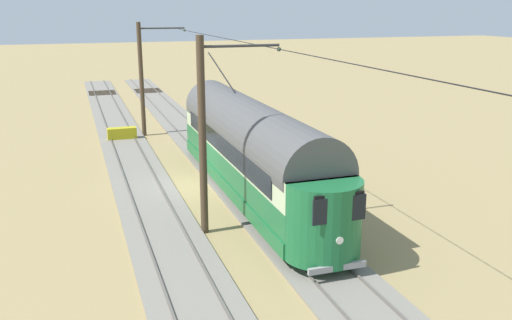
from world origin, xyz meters
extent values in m
plane|color=#937F51|center=(0.00, 0.00, 0.00)|extent=(220.00, 220.00, 0.00)
cube|color=slate|center=(-2.21, 0.00, 0.05)|extent=(2.80, 80.00, 0.10)
cube|color=#59544C|center=(-1.49, 0.00, 0.14)|extent=(0.07, 80.00, 0.08)
cube|color=#59544C|center=(-2.93, 0.00, 0.14)|extent=(0.07, 80.00, 0.08)
cube|color=#2D2316|center=(-2.21, -32.00, 0.11)|extent=(2.50, 0.24, 0.08)
cube|color=#2D2316|center=(-2.21, -31.35, 0.11)|extent=(2.50, 0.24, 0.08)
cube|color=#2D2316|center=(-2.21, -30.70, 0.11)|extent=(2.50, 0.24, 0.08)
cube|color=#2D2316|center=(-2.21, -30.05, 0.11)|extent=(2.50, 0.24, 0.08)
cube|color=#2D2316|center=(-2.21, -29.40, 0.11)|extent=(2.50, 0.24, 0.08)
cube|color=slate|center=(2.21, 0.00, 0.05)|extent=(2.80, 80.00, 0.10)
cube|color=#59544C|center=(2.93, 0.00, 0.14)|extent=(0.07, 80.00, 0.08)
cube|color=#59544C|center=(1.49, 0.00, 0.14)|extent=(0.07, 80.00, 0.08)
cube|color=#2D2316|center=(2.21, -32.00, 0.11)|extent=(2.50, 0.24, 0.08)
cube|color=#2D2316|center=(2.21, -31.35, 0.11)|extent=(2.50, 0.24, 0.08)
cube|color=#2D2316|center=(2.21, -30.70, 0.11)|extent=(2.50, 0.24, 0.08)
cube|color=#2D2316|center=(2.21, -30.05, 0.11)|extent=(2.50, 0.24, 0.08)
cube|color=#2D2316|center=(2.21, -29.40, 0.11)|extent=(2.50, 0.24, 0.08)
cube|color=#196033|center=(-2.21, 2.08, 0.71)|extent=(2.65, 14.81, 0.55)
cube|color=#196033|center=(-2.21, 2.08, 1.46)|extent=(2.55, 14.81, 0.95)
cube|color=#B7C699|center=(-2.21, 2.08, 2.46)|extent=(2.55, 14.81, 1.05)
cylinder|color=#4C4C4C|center=(-2.21, 2.08, 2.98)|extent=(2.65, 14.51, 2.65)
cylinder|color=#196033|center=(-2.21, 9.43, 1.70)|extent=(2.55, 2.55, 2.55)
cylinder|color=#196033|center=(-2.21, -5.28, 1.70)|extent=(2.55, 2.55, 2.55)
cube|color=black|center=(-2.21, 10.57, 2.72)|extent=(1.63, 0.08, 0.36)
cube|color=black|center=(-2.21, 10.60, 2.41)|extent=(1.73, 0.06, 0.80)
cube|color=black|center=(-0.91, 2.08, 2.46)|extent=(0.04, 12.44, 0.80)
cube|color=black|center=(-3.50, 2.08, 2.46)|extent=(0.04, 12.44, 0.80)
cylinder|color=silver|center=(-2.21, 10.69, 1.46)|extent=(0.24, 0.06, 0.24)
cube|color=gray|center=(-2.21, 10.63, 0.53)|extent=(1.94, 0.12, 0.20)
cylinder|color=black|center=(-2.21, -2.67, 5.04)|extent=(0.07, 5.06, 1.54)
cylinder|color=black|center=(-1.49, 6.82, 0.56)|extent=(0.10, 0.76, 0.76)
cylinder|color=black|center=(-2.93, 6.82, 0.56)|extent=(0.10, 0.76, 0.76)
cylinder|color=black|center=(-1.49, -2.66, 0.56)|extent=(0.10, 0.76, 0.76)
cylinder|color=black|center=(-2.93, -2.66, 0.56)|extent=(0.10, 0.76, 0.76)
cylinder|color=#423323|center=(0.70, -11.51, 3.63)|extent=(0.28, 0.28, 7.26)
cylinder|color=#2D2D2D|center=(-0.75, -11.51, 6.86)|extent=(2.91, 0.10, 0.10)
sphere|color=#334733|center=(-2.21, -11.51, 6.71)|extent=(0.16, 0.16, 0.16)
cylinder|color=#423323|center=(0.70, 5.46, 3.63)|extent=(0.28, 0.28, 7.26)
cylinder|color=#2D2D2D|center=(-0.75, 5.46, 6.86)|extent=(2.91, 0.10, 0.10)
sphere|color=#334733|center=(-2.21, 5.46, 6.71)|extent=(0.16, 0.16, 0.16)
cylinder|color=black|center=(-2.21, 5.46, 6.71)|extent=(0.03, 37.94, 0.03)
cylinder|color=black|center=(-0.75, -11.51, 6.86)|extent=(2.91, 0.02, 0.02)
cylinder|color=black|center=(-3.66, -6.11, 0.55)|extent=(0.08, 0.08, 1.10)
cylinder|color=red|center=(-3.66, -6.11, 1.22)|extent=(0.30, 0.30, 0.03)
cylinder|color=#262626|center=(-3.48, -6.11, 0.35)|extent=(0.33, 0.04, 0.54)
cube|color=#B2A519|center=(2.21, -10.64, 0.40)|extent=(1.80, 0.60, 0.80)
camera|label=1|loc=(5.01, 24.26, 8.21)|focal=38.56mm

